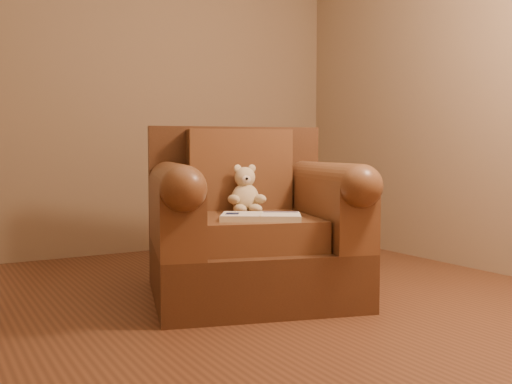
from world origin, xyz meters
TOP-DOWN VIEW (x-y plane):
  - floor at (0.00, 0.00)m, footprint 4.00×4.00m
  - armchair at (0.30, 0.32)m, footprint 1.33×1.29m
  - teddy_bear at (0.32, 0.41)m, footprint 0.21×0.24m
  - guidebook at (0.20, 0.04)m, footprint 0.47×0.42m
  - side_table at (0.60, 0.86)m, footprint 0.39×0.39m

SIDE VIEW (x-z plane):
  - floor at x=0.00m, z-range 0.00..0.00m
  - side_table at x=0.60m, z-range 0.02..0.57m
  - armchair at x=0.30m, z-range -0.11..0.86m
  - guidebook at x=0.20m, z-range 0.46..0.49m
  - teddy_bear at x=0.32m, z-range 0.43..0.71m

